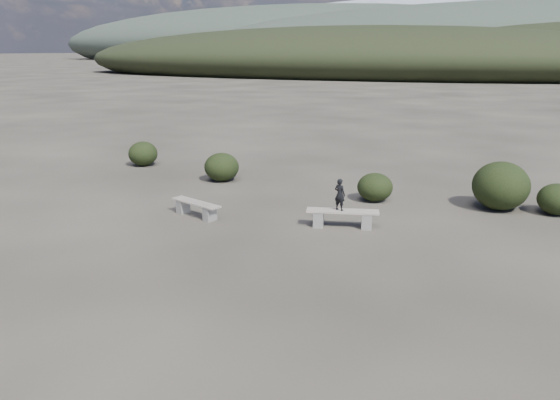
% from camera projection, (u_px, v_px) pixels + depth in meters
% --- Properties ---
extents(ground, '(1200.00, 1200.00, 0.00)m').
position_uv_depth(ground, '(188.00, 300.00, 10.21)').
color(ground, '#2E2923').
rests_on(ground, ground).
extents(bench_left, '(1.74, 0.86, 0.43)m').
position_uv_depth(bench_left, '(196.00, 208.00, 15.25)').
color(bench_left, gray).
rests_on(bench_left, ground).
extents(bench_right, '(1.93, 0.89, 0.47)m').
position_uv_depth(bench_right, '(342.00, 217.00, 14.31)').
color(bench_right, gray).
rests_on(bench_right, ground).
extents(seated_person, '(0.35, 0.28, 0.85)m').
position_uv_depth(seated_person, '(340.00, 194.00, 14.16)').
color(seated_person, black).
rests_on(seated_person, bench_right).
extents(shrub_a, '(1.23, 1.23, 1.01)m').
position_uv_depth(shrub_a, '(222.00, 167.00, 19.37)').
color(shrub_a, black).
rests_on(shrub_a, ground).
extents(shrub_c, '(1.09, 1.09, 0.88)m').
position_uv_depth(shrub_c, '(375.00, 187.00, 16.80)').
color(shrub_c, black).
rests_on(shrub_c, ground).
extents(shrub_d, '(1.62, 1.62, 1.41)m').
position_uv_depth(shrub_d, '(501.00, 186.00, 15.84)').
color(shrub_d, black).
rests_on(shrub_d, ground).
extents(shrub_e, '(1.07, 1.07, 0.89)m').
position_uv_depth(shrub_e, '(557.00, 199.00, 15.41)').
color(shrub_e, black).
rests_on(shrub_e, ground).
extents(shrub_f, '(1.16, 1.16, 0.98)m').
position_uv_depth(shrub_f, '(143.00, 154.00, 21.93)').
color(shrub_f, black).
rests_on(shrub_f, ground).
extents(mountain_ridges, '(500.00, 400.00, 56.00)m').
position_uv_depth(mountain_ridges, '(504.00, 38.00, 309.66)').
color(mountain_ridges, black).
rests_on(mountain_ridges, ground).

